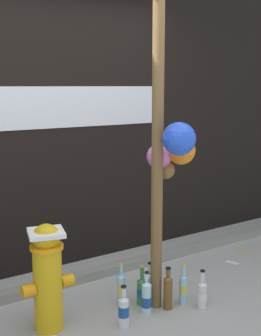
{
  "coord_description": "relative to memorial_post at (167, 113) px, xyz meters",
  "views": [
    {
      "loc": [
        -1.78,
        -2.37,
        1.7
      ],
      "look_at": [
        0.0,
        0.27,
        1.12
      ],
      "focal_mm": 48.78,
      "sensor_mm": 36.0,
      "label": 1
    }
  ],
  "objects": [
    {
      "name": "bottle_6",
      "position": [
        -0.13,
        0.12,
        -1.39
      ],
      "size": [
        0.08,
        0.08,
        0.32
      ],
      "color": "#337038",
      "rests_on": "ground_plane"
    },
    {
      "name": "bottle_5",
      "position": [
        -0.44,
        -0.09,
        -1.38
      ],
      "size": [
        0.08,
        0.08,
        0.31
      ],
      "color": "silver",
      "rests_on": "ground_plane"
    },
    {
      "name": "litter_0",
      "position": [
        0.03,
        0.71,
        -1.5
      ],
      "size": [
        0.14,
        0.17,
        0.01
      ],
      "primitive_type": "cube",
      "rotation": [
        0.0,
        0.0,
        1.81
      ],
      "color": "#8C99B2",
      "rests_on": "ground_plane"
    },
    {
      "name": "fire_hydrant",
      "position": [
        -0.89,
        0.19,
        -1.1
      ],
      "size": [
        0.38,
        0.3,
        0.77
      ],
      "color": "gold",
      "rests_on": "ground_plane"
    },
    {
      "name": "memorial_post",
      "position": [
        0.0,
        0.0,
        0.0
      ],
      "size": [
        0.55,
        0.49,
        2.72
      ],
      "color": "brown",
      "rests_on": "ground_plane"
    },
    {
      "name": "litter_1",
      "position": [
        1.42,
        0.47,
        -1.5
      ],
      "size": [
        0.17,
        0.18,
        0.01
      ],
      "primitive_type": "cube",
      "rotation": [
        0.0,
        0.0,
        2.19
      ],
      "color": "tan",
      "rests_on": "ground_plane"
    },
    {
      "name": "curb_strip",
      "position": [
        -0.3,
        0.77,
        -1.46
      ],
      "size": [
        8.0,
        0.12,
        0.08
      ],
      "primitive_type": "cube",
      "color": "gray",
      "rests_on": "ground_plane"
    },
    {
      "name": "bottle_2",
      "position": [
        -0.18,
        -0.02,
        -1.38
      ],
      "size": [
        0.08,
        0.08,
        0.33
      ],
      "color": "#B2DBEA",
      "rests_on": "ground_plane"
    },
    {
      "name": "bottle_3",
      "position": [
        0.22,
        -0.19,
        -1.39
      ],
      "size": [
        0.07,
        0.07,
        0.31
      ],
      "color": "silver",
      "rests_on": "ground_plane"
    },
    {
      "name": "bottle_4",
      "position": [
        -0.0,
        -0.05,
        -1.36
      ],
      "size": [
        0.07,
        0.07,
        0.34
      ],
      "color": "brown",
      "rests_on": "ground_plane"
    },
    {
      "name": "bottle_7",
      "position": [
        -0.28,
        0.18,
        -1.36
      ],
      "size": [
        0.06,
        0.06,
        0.35
      ],
      "color": "#93CCE0",
      "rests_on": "ground_plane"
    },
    {
      "name": "litter_2",
      "position": [
        -0.77,
        0.58,
        -1.5
      ],
      "size": [
        0.16,
        0.16,
        0.01
      ],
      "primitive_type": "cube",
      "rotation": [
        0.0,
        0.0,
        0.83
      ],
      "color": "#8C99B2",
      "rests_on": "ground_plane"
    },
    {
      "name": "ground_plane",
      "position": [
        -0.3,
        -0.24,
        -1.5
      ],
      "size": [
        14.0,
        14.0,
        0.0
      ],
      "primitive_type": "plane",
      "color": "#9E9B93"
    },
    {
      "name": "litter_3",
      "position": [
        1.1,
        0.32,
        -1.5
      ],
      "size": [
        0.09,
        0.14,
        0.01
      ],
      "primitive_type": "cube",
      "rotation": [
        0.0,
        0.0,
        1.88
      ],
      "color": "silver",
      "rests_on": "ground_plane"
    },
    {
      "name": "bottle_1",
      "position": [
        0.14,
        -0.06,
        -1.37
      ],
      "size": [
        0.06,
        0.06,
        0.33
      ],
      "color": "#93CCE0",
      "rests_on": "ground_plane"
    },
    {
      "name": "bottle_0",
      "position": [
        -0.01,
        0.17,
        -1.39
      ],
      "size": [
        0.07,
        0.07,
        0.3
      ],
      "color": "silver",
      "rests_on": "ground_plane"
    },
    {
      "name": "building_wall",
      "position": [
        -0.3,
        1.3,
        0.34
      ],
      "size": [
        10.0,
        0.21,
        3.69
      ],
      "color": "black",
      "rests_on": "ground_plane"
    }
  ]
}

